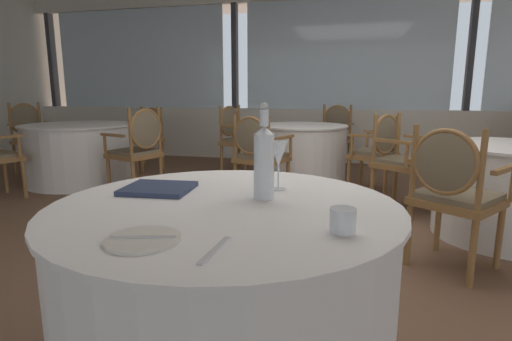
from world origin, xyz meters
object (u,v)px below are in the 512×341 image
(water_tumbler, at_px, (343,220))
(menu_book, at_px, (158,188))
(dining_chair_3_2, at_px, (381,147))
(dining_chair_0_0, at_px, (146,133))
(dining_chair_3_1, at_px, (258,151))
(dining_chair_0_3, at_px, (139,144))
(wine_glass, at_px, (279,155))
(dining_chair_0_1, at_px, (31,132))
(dining_chair_3_3, at_px, (333,132))
(dining_chair_1_0, at_px, (452,187))
(dining_chair_1_3, at_px, (397,153))
(water_bottle, at_px, (264,160))
(side_plate, at_px, (143,239))
(dining_chair_3_0, at_px, (237,134))

(water_tumbler, height_order, menu_book, water_tumbler)
(dining_chair_3_2, bearing_deg, menu_book, 90.92)
(dining_chair_0_0, bearing_deg, dining_chair_3_1, 74.80)
(dining_chair_0_3, bearing_deg, menu_book, 140.62)
(water_tumbler, xyz_separation_m, dining_chair_3_2, (0.29, 3.42, -0.24))
(wine_glass, relative_size, water_tumbler, 2.65)
(dining_chair_0_1, xyz_separation_m, dining_chair_3_3, (4.07, 1.15, -0.02))
(dining_chair_1_0, bearing_deg, dining_chair_1_3, 44.94)
(dining_chair_3_1, bearing_deg, wine_glass, -144.66)
(dining_chair_3_1, relative_size, dining_chair_3_3, 0.95)
(dining_chair_0_1, height_order, dining_chair_0_3, dining_chair_0_1)
(water_bottle, height_order, wine_glass, water_bottle)
(wine_glass, distance_m, dining_chair_1_3, 2.51)
(water_bottle, relative_size, dining_chair_0_3, 0.37)
(dining_chair_3_1, bearing_deg, dining_chair_0_3, 110.14)
(wine_glass, xyz_separation_m, dining_chair_1_3, (0.68, 2.40, -0.32))
(side_plate, distance_m, dining_chair_0_0, 5.05)
(dining_chair_3_3, bearing_deg, dining_chair_3_0, -44.96)
(side_plate, bearing_deg, dining_chair_3_0, 103.52)
(dining_chair_1_0, bearing_deg, wine_glass, 175.56)
(water_bottle, relative_size, wine_glass, 1.79)
(dining_chair_0_1, distance_m, dining_chair_3_1, 3.49)
(wine_glass, height_order, dining_chair_0_3, dining_chair_0_3)
(water_tumbler, distance_m, dining_chair_0_1, 5.62)
(wine_glass, height_order, dining_chair_1_0, wine_glass)
(dining_chair_0_3, height_order, dining_chair_3_2, dining_chair_0_3)
(dining_chair_3_0, bearing_deg, dining_chair_0_3, -101.16)
(dining_chair_0_0, height_order, dining_chair_3_1, dining_chair_0_0)
(water_bottle, distance_m, dining_chair_0_1, 5.19)
(dining_chair_0_1, xyz_separation_m, dining_chair_3_2, (4.66, -0.10, -0.04))
(dining_chair_0_1, bearing_deg, dining_chair_1_3, 10.96)
(water_tumbler, distance_m, dining_chair_1_0, 1.64)
(water_tumbler, height_order, dining_chair_3_0, dining_chair_3_0)
(wine_glass, bearing_deg, dining_chair_3_1, 105.90)
(dining_chair_1_0, height_order, dining_chair_1_3, dining_chair_1_0)
(side_plate, height_order, wine_glass, wine_glass)
(dining_chair_3_2, bearing_deg, dining_chair_0_3, 32.72)
(dining_chair_0_3, bearing_deg, dining_chair_3_2, -147.90)
(water_tumbler, xyz_separation_m, dining_chair_1_3, (0.40, 2.86, -0.21))
(side_plate, relative_size, water_bottle, 0.57)
(dining_chair_0_3, distance_m, dining_chair_1_3, 2.70)
(menu_book, xyz_separation_m, dining_chair_3_1, (-0.20, 2.51, -0.21))
(dining_chair_3_1, relative_size, dining_chair_3_2, 1.00)
(dining_chair_0_3, distance_m, dining_chair_3_0, 1.46)
(dining_chair_3_0, xyz_separation_m, dining_chair_3_1, (0.60, -1.24, -0.03))
(menu_book, bearing_deg, dining_chair_3_2, 66.74)
(wine_glass, relative_size, dining_chair_1_3, 0.22)
(menu_book, relative_size, dining_chair_3_1, 0.30)
(water_tumbler, xyz_separation_m, dining_chair_0_3, (-2.30, 2.81, -0.21))
(wine_glass, distance_m, menu_book, 0.51)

